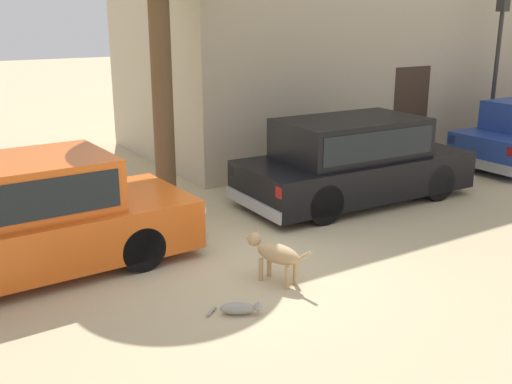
# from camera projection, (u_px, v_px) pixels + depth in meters

# --- Properties ---
(ground_plane) EXTENTS (80.00, 80.00, 0.00)m
(ground_plane) POSITION_uv_depth(u_px,v_px,m) (235.00, 264.00, 8.24)
(ground_plane) COLOR tan
(parked_sedan_nearest) EXTENTS (4.76, 1.95, 1.52)m
(parked_sedan_nearest) POSITION_uv_depth(u_px,v_px,m) (10.00, 217.00, 7.69)
(parked_sedan_nearest) COLOR #D15619
(parked_sedan_nearest) RESTS_ON ground_plane
(parked_sedan_second) EXTENTS (4.46, 1.89, 1.51)m
(parked_sedan_second) POSITION_uv_depth(u_px,v_px,m) (353.00, 158.00, 10.82)
(parked_sedan_second) COLOR black
(parked_sedan_second) RESTS_ON ground_plane
(apartment_block) EXTENTS (15.60, 5.04, 7.02)m
(apartment_block) POSITION_uv_depth(u_px,v_px,m) (410.00, 5.00, 16.71)
(apartment_block) COLOR tan
(apartment_block) RESTS_ON ground_plane
(stray_dog_spotted) EXTENTS (0.44, 0.98, 0.62)m
(stray_dog_spotted) POSITION_uv_depth(u_px,v_px,m) (274.00, 253.00, 7.60)
(stray_dog_spotted) COLOR tan
(stray_dog_spotted) RESTS_ON ground_plane
(stray_cat) EXTENTS (0.60, 0.43, 0.15)m
(stray_cat) POSITION_uv_depth(u_px,v_px,m) (239.00, 308.00, 6.84)
(stray_cat) COLOR gray
(stray_cat) RESTS_ON ground_plane
(street_lamp) EXTENTS (0.22, 0.22, 3.60)m
(street_lamp) POSITION_uv_depth(u_px,v_px,m) (498.00, 55.00, 14.32)
(street_lamp) COLOR #2D2B28
(street_lamp) RESTS_ON ground_plane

